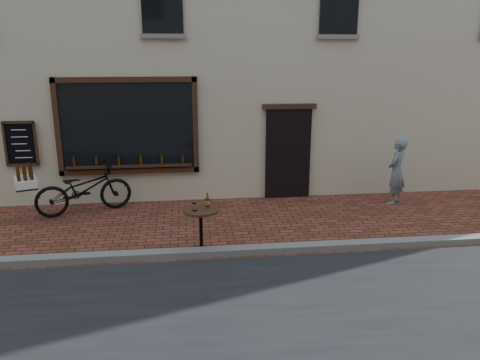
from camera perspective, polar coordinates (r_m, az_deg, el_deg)
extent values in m
plane|color=#502A1A|center=(8.32, -2.13, -9.62)|extent=(90.00, 90.00, 0.00)
cube|color=slate|center=(8.47, -2.25, -8.68)|extent=(90.00, 0.25, 0.12)
cube|color=black|center=(11.17, -13.54, 6.38)|extent=(3.00, 0.06, 2.00)
cube|color=black|center=(11.04, -13.89, 11.80)|extent=(3.24, 0.10, 0.12)
cube|color=black|center=(11.36, -13.22, 1.08)|extent=(3.24, 0.10, 0.12)
cube|color=black|center=(11.44, -21.36, 5.96)|extent=(0.12, 0.10, 2.24)
cube|color=black|center=(11.08, -5.46, 6.66)|extent=(0.12, 0.10, 2.24)
cube|color=black|center=(11.28, -13.28, 1.65)|extent=(2.90, 0.16, 0.05)
cube|color=black|center=(11.51, 5.86, 3.18)|extent=(1.10, 0.10, 2.20)
cube|color=black|center=(11.30, 6.06, 8.91)|extent=(1.30, 0.10, 0.12)
cube|color=black|center=(11.74, -25.16, 4.03)|extent=(0.62, 0.04, 0.92)
cylinder|color=#3D1C07|center=(11.47, -19.53, 2.01)|extent=(0.06, 0.06, 0.19)
cylinder|color=#3D1C07|center=(11.36, -17.08, 2.11)|extent=(0.06, 0.06, 0.19)
cylinder|color=#3D1C07|center=(11.28, -14.58, 2.20)|extent=(0.06, 0.06, 0.19)
cylinder|color=#3D1C07|center=(11.23, -12.05, 2.29)|extent=(0.06, 0.06, 0.19)
cylinder|color=#3D1C07|center=(11.19, -9.50, 2.38)|extent=(0.06, 0.06, 0.19)
cylinder|color=#3D1C07|center=(11.17, -6.94, 2.46)|extent=(0.06, 0.06, 0.19)
cube|color=black|center=(11.04, -9.51, 20.82)|extent=(0.90, 0.06, 1.40)
cube|color=black|center=(11.60, 12.03, 20.42)|extent=(0.90, 0.06, 1.40)
imported|color=black|center=(11.01, -18.50, -1.05)|extent=(2.22, 1.43, 1.10)
cube|color=black|center=(10.86, -24.63, -0.76)|extent=(0.60, 0.70, 0.04)
cube|color=white|center=(10.83, -24.69, -0.24)|extent=(0.61, 0.72, 0.17)
cylinder|color=#3D1C07|center=(10.58, -24.08, 0.61)|extent=(0.07, 0.07, 0.23)
cylinder|color=#3D1C07|center=(10.57, -24.73, 0.53)|extent=(0.07, 0.07, 0.23)
cylinder|color=#3D1C07|center=(10.57, -25.39, 0.45)|extent=(0.07, 0.07, 0.23)
cylinder|color=#3D1C07|center=(10.72, -24.13, 0.79)|extent=(0.07, 0.07, 0.23)
cylinder|color=#3D1C07|center=(10.71, -24.78, 0.71)|extent=(0.07, 0.07, 0.23)
cylinder|color=#3D1C07|center=(10.71, -25.43, 0.63)|extent=(0.07, 0.07, 0.23)
cylinder|color=#3D1C07|center=(10.86, -24.19, 0.96)|extent=(0.07, 0.07, 0.23)
cylinder|color=#3D1C07|center=(10.86, -24.83, 0.88)|extent=(0.07, 0.07, 0.23)
cylinder|color=#3D1C07|center=(10.85, -25.47, 0.80)|extent=(0.07, 0.07, 0.23)
cylinder|color=#3D1C07|center=(11.00, -24.24, 1.13)|extent=(0.07, 0.07, 0.23)
cylinder|color=black|center=(8.61, -4.72, -8.64)|extent=(0.47, 0.47, 0.03)
cylinder|color=black|center=(8.46, -4.77, -6.23)|extent=(0.06, 0.06, 0.75)
cylinder|color=#311D10|center=(8.32, -4.83, -3.70)|extent=(0.64, 0.64, 0.04)
cylinder|color=gold|center=(8.35, -3.99, -2.74)|extent=(0.07, 0.07, 0.06)
cylinder|color=white|center=(8.22, -5.57, -3.30)|extent=(0.08, 0.08, 0.14)
imported|color=slate|center=(11.61, 18.53, 1.00)|extent=(0.68, 0.68, 1.59)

